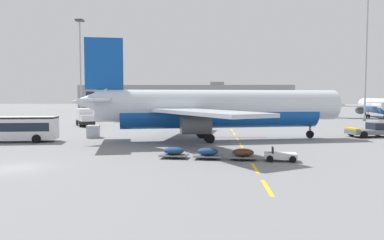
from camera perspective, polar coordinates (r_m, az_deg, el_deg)
name	(u,v)px	position (r m, az deg, el deg)	size (l,w,h in m)	color
ground	(354,127)	(71.48, 23.73, -0.98)	(400.00, 400.00, 0.00)	slate
apron_paint_markings	(230,128)	(63.91, 5.96, -1.20)	(8.00, 94.89, 0.01)	yellow
airliner_foreground	(216,108)	(45.52, 3.75, 1.84)	(34.58, 33.81, 12.20)	silver
pushback_tug	(372,130)	(54.73, 26.14, -1.42)	(6.44, 4.08, 2.08)	slate
airliner_mid_left	(376,105)	(104.34, 26.57, 2.04)	(27.29, 27.75, 9.74)	white
apron_shuttle_bus	(4,127)	(48.77, -27.10, -1.02)	(12.30, 4.61, 3.00)	silver
fuel_service_truck	(85,117)	(70.23, -16.21, 0.45)	(5.35, 7.32, 3.14)	black
baggage_train	(226,153)	(31.69, 5.24, -5.16)	(11.69, 2.74, 1.14)	silver
uld_cargo_container	(93,131)	(50.20, -15.02, -1.71)	(1.85, 1.82, 1.60)	#B7BCC6
apron_light_mast_near	(80,57)	(96.66, -16.89, 9.32)	(1.80, 1.80, 24.38)	slate
apron_light_mast_far	(367,41)	(90.08, 25.41, 10.96)	(1.80, 1.80, 28.43)	slate
terminal_satellite	(186,97)	(163.82, -0.90, 3.56)	(91.07, 19.83, 11.84)	gray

